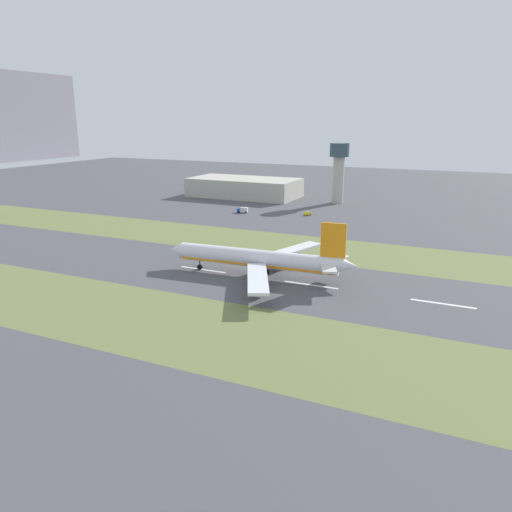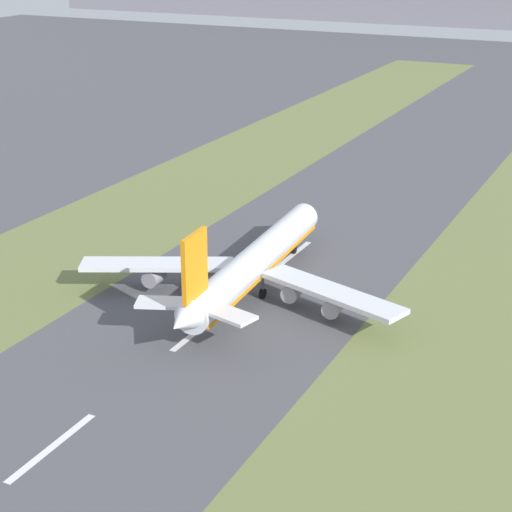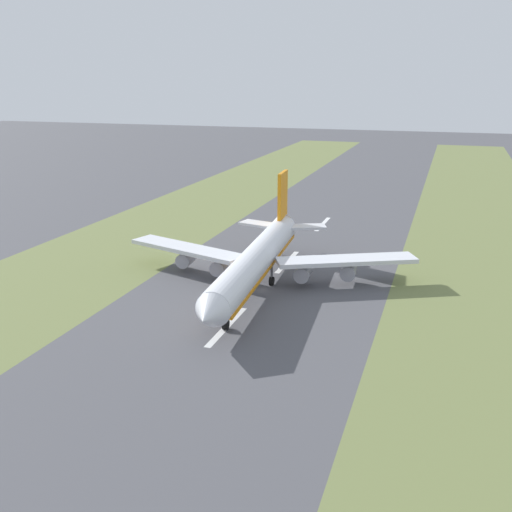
# 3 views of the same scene
# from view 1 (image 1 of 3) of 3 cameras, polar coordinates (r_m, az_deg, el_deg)

# --- Properties ---
(ground_plane) EXTENTS (800.00, 800.00, 0.00)m
(ground_plane) POSITION_cam_1_polar(r_m,az_deg,el_deg) (168.20, -0.29, -2.38)
(ground_plane) COLOR #4C4C51
(grass_median_west) EXTENTS (40.00, 600.00, 0.01)m
(grass_median_west) POSITION_cam_1_polar(r_m,az_deg,el_deg) (131.45, -8.75, -7.81)
(grass_median_west) COLOR olive
(grass_median_west) RESTS_ON ground
(grass_median_east) EXTENTS (40.00, 600.00, 0.01)m
(grass_median_east) POSITION_cam_1_polar(r_m,az_deg,el_deg) (208.21, 4.99, 1.07)
(grass_median_east) COLOR olive
(grass_median_east) RESTS_ON ground
(centreline_dash_near) EXTENTS (1.20, 18.00, 0.01)m
(centreline_dash_near) POSITION_cam_1_polar(r_m,az_deg,el_deg) (153.94, 20.59, -5.13)
(centreline_dash_near) COLOR silver
(centreline_dash_near) RESTS_ON ground
(centreline_dash_mid) EXTENTS (1.20, 18.00, 0.01)m
(centreline_dash_mid) POSITION_cam_1_polar(r_m,az_deg,el_deg) (161.01, 6.30, -3.30)
(centreline_dash_mid) COLOR silver
(centreline_dash_mid) RESTS_ON ground
(centreline_dash_far) EXTENTS (1.20, 18.00, 0.01)m
(centreline_dash_far) POSITION_cam_1_polar(r_m,az_deg,el_deg) (177.07, -6.05, -1.55)
(centreline_dash_far) COLOR silver
(centreline_dash_far) RESTS_ON ground
(airplane_main_jet) EXTENTS (63.99, 67.22, 20.20)m
(airplane_main_jet) POSITION_cam_1_polar(r_m,az_deg,el_deg) (166.70, 0.61, -0.39)
(airplane_main_jet) COLOR silver
(airplane_main_jet) RESTS_ON ground
(terminal_building) EXTENTS (36.00, 72.99, 12.43)m
(terminal_building) POSITION_cam_1_polar(r_m,az_deg,el_deg) (341.77, -1.35, 7.83)
(terminal_building) COLOR #BCB7A8
(terminal_building) RESTS_ON ground
(control_tower) EXTENTS (12.00, 12.00, 36.92)m
(control_tower) POSITION_cam_1_polar(r_m,az_deg,el_deg) (318.03, 9.44, 10.06)
(control_tower) COLOR #BCB7A8
(control_tower) RESTS_ON ground
(service_truck) EXTENTS (3.44, 6.30, 3.10)m
(service_truck) POSITION_cam_1_polar(r_m,az_deg,el_deg) (282.73, -1.54, 5.29)
(service_truck) COLOR #1E51B2
(service_truck) RESTS_ON ground
(apron_car) EXTENTS (4.75, 3.47, 2.03)m
(apron_car) POSITION_cam_1_polar(r_m,az_deg,el_deg) (276.14, 5.89, 4.83)
(apron_car) COLOR gold
(apron_car) RESTS_ON ground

